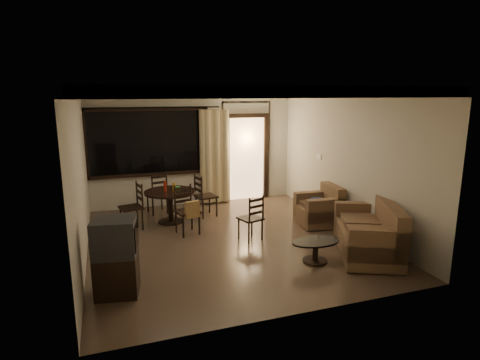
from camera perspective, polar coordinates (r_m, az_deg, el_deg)
name	(u,v)px	position (r m, az deg, el deg)	size (l,w,h in m)	color
ground	(228,240)	(7.64, -1.70, -8.51)	(5.50, 5.50, 0.00)	#7F6651
room_shell	(229,133)	(9.05, -1.52, 6.72)	(5.50, 6.70, 5.50)	beige
dining_table	(170,198)	(8.62, -9.87, -2.48)	(1.09, 1.09, 0.90)	black
dining_chair_west	(132,216)	(8.42, -15.10, -4.90)	(0.50, 0.50, 0.95)	black
dining_chair_east	(206,204)	(9.02, -4.89, -3.37)	(0.50, 0.50, 0.95)	black
dining_chair_south	(188,219)	(7.93, -7.45, -5.50)	(0.50, 0.55, 0.95)	black
dining_chair_north	(158,201)	(9.39, -11.65, -2.94)	(0.50, 0.50, 0.95)	black
tv_cabinet	(116,257)	(5.78, -17.22, -10.39)	(0.65, 0.60, 1.08)	black
sofa	(371,234)	(7.25, 18.10, -7.31)	(1.51, 1.90, 0.90)	#452B20
armchair	(321,209)	(8.56, 11.39, -4.06)	(0.87, 0.87, 0.81)	#452B20
coffee_table	(316,248)	(6.75, 10.70, -9.44)	(0.82, 0.49, 0.36)	black
side_chair	(251,226)	(7.57, 1.54, -6.63)	(0.48, 0.48, 0.87)	black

